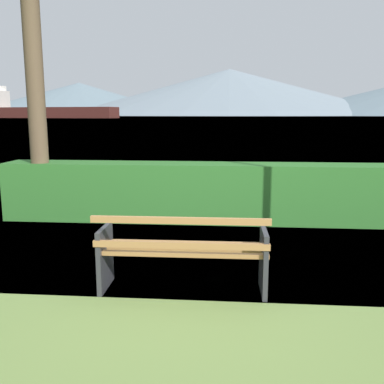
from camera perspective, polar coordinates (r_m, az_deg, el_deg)
The scene contains 6 objects.
ground_plane at distance 4.76m, azimuth -1.13°, elevation -12.66°, with size 1400.00×1400.00×0.00m, color olive.
water_surface at distance 314.08m, azimuth 4.86°, elevation 9.91°, with size 620.00×620.00×0.00m, color #6B8EA3.
park_bench at distance 4.56m, azimuth -1.22°, elevation -8.00°, with size 1.78×0.59×0.87m.
hedge_row at distance 7.55m, azimuth 1.27°, elevation -0.03°, with size 6.95×0.72×1.01m, color #2D6B28.
cargo_ship_large at distance 222.42m, azimuth -21.12°, elevation 10.23°, with size 80.79×27.15×15.27m.
distant_hills at distance 569.20m, azimuth 12.07°, elevation 12.58°, with size 844.86×460.19×58.69m.
Camera 1 is at (0.46, -4.36, 1.86)m, focal length 40.33 mm.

